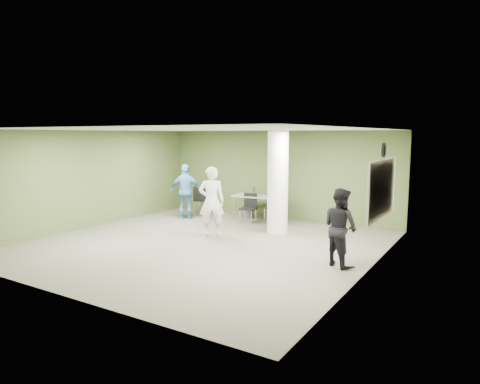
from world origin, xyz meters
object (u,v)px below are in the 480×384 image
Objects in this scene: chair_back_left at (206,197)px; man_black at (340,227)px; woman_white at (212,201)px; man_blue at (186,192)px; folding_table at (259,197)px.

man_black is at bearing 144.48° from chair_back_left.
chair_back_left is 0.50× the size of woman_white.
man_blue is at bearing 7.68° from man_black.
woman_white is (-0.07, -2.48, 0.20)m from folding_table.
folding_table is 1.05× the size of man_black.
man_black reaches higher than chair_back_left.
man_blue reaches higher than folding_table.
man_blue is (-2.05, 1.48, -0.05)m from woman_white.
woman_white is at bearing 123.54° from chair_back_left.
man_blue is at bearing -68.77° from woman_white.
folding_table is 2.34m from man_blue.
woman_white is at bearing 17.21° from man_black.
man_black is at bearing -46.09° from folding_table.
man_blue is at bearing 89.96° from chair_back_left.
woman_white reaches higher than man_blue.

